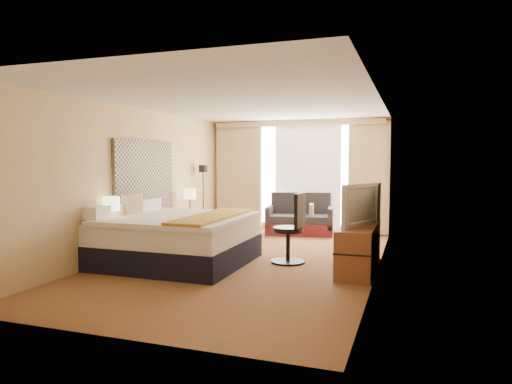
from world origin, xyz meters
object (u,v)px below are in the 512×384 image
(nightstand_left, at_px, (113,249))
(media_dresser, at_px, (359,247))
(bed, at_px, (174,238))
(nightstand_right, at_px, (187,227))
(loveseat, at_px, (300,220))
(floor_lamp, at_px, (203,185))
(lamp_left, at_px, (111,204))
(desk_chair, at_px, (292,232))
(television, at_px, (355,204))
(lamp_right, at_px, (190,194))

(nightstand_left, distance_m, media_dresser, 3.85)
(media_dresser, relative_size, bed, 0.79)
(nightstand_right, relative_size, bed, 0.24)
(nightstand_left, relative_size, bed, 0.24)
(loveseat, bearing_deg, floor_lamp, -170.09)
(nightstand_left, relative_size, floor_lamp, 0.35)
(loveseat, bearing_deg, nightstand_right, -151.67)
(nightstand_right, relative_size, floor_lamp, 0.35)
(lamp_left, bearing_deg, desk_chair, 22.14)
(nightstand_left, bearing_deg, television, 13.84)
(loveseat, bearing_deg, television, -72.11)
(bed, relative_size, lamp_left, 4.19)
(lamp_left, height_order, television, television)
(nightstand_left, xyz_separation_m, loveseat, (2.05, 4.06, 0.03))
(bed, bearing_deg, lamp_left, -151.68)
(bed, height_order, floor_lamp, floor_lamp)
(nightstand_left, distance_m, nightstand_right, 2.50)
(media_dresser, xyz_separation_m, floor_lamp, (-3.73, 2.30, 0.75))
(nightstand_right, xyz_separation_m, floor_lamp, (-0.03, 0.85, 0.83))
(nightstand_right, height_order, media_dresser, media_dresser)
(nightstand_right, distance_m, floor_lamp, 1.19)
(nightstand_left, distance_m, television, 3.83)
(desk_chair, relative_size, lamp_left, 2.10)
(lamp_left, relative_size, television, 0.50)
(loveseat, xyz_separation_m, lamp_left, (-2.10, -4.00, 0.67))
(bed, distance_m, television, 2.93)
(loveseat, xyz_separation_m, lamp_right, (-2.01, -1.49, 0.65))
(media_dresser, distance_m, television, 0.68)
(nightstand_left, bearing_deg, bed, 32.75)
(floor_lamp, distance_m, lamp_left, 3.29)
(nightstand_right, relative_size, lamp_right, 1.06)
(floor_lamp, bearing_deg, lamp_right, -85.26)
(nightstand_left, bearing_deg, nightstand_right, 90.00)
(bed, bearing_deg, media_dresser, 10.39)
(loveseat, height_order, lamp_right, lamp_right)
(nightstand_right, bearing_deg, bed, -67.81)
(television, bearing_deg, desk_chair, 99.34)
(nightstand_right, relative_size, desk_chair, 0.48)
(bed, relative_size, television, 2.11)
(bed, height_order, loveseat, bed)
(nightstand_left, height_order, bed, bed)
(bed, bearing_deg, nightstand_left, -147.25)
(lamp_left, bearing_deg, lamp_right, 88.16)
(media_dresser, height_order, television, television)
(bed, height_order, desk_chair, desk_chair)
(nightstand_left, xyz_separation_m, media_dresser, (3.70, 1.05, 0.07))
(loveseat, height_order, television, television)
(nightstand_left, bearing_deg, desk_chair, 23.59)
(nightstand_right, distance_m, loveseat, 2.58)
(nightstand_right, distance_m, lamp_right, 0.68)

